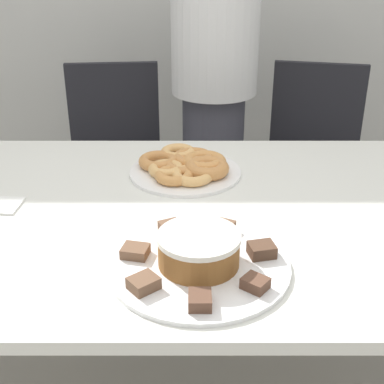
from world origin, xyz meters
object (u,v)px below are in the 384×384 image
Objects in this scene: plate_donuts at (186,172)px; office_chair_left at (118,178)px; office_chair_right at (312,178)px; person_standing at (215,80)px; frosted_cake at (200,249)px; plate_cake at (200,265)px.

office_chair_left is at bearing 114.93° from plate_donuts.
office_chair_right is at bearing 51.14° from plate_donuts.
person_standing is at bearing 80.93° from plate_donuts.
office_chair_right is 5.10× the size of frosted_cake.
office_chair_right is at bearing -5.13° from office_chair_left.
frosted_cake is (-0.08, -1.18, -0.06)m from person_standing.
plate_donuts is (-0.11, -0.69, -0.10)m from person_standing.
plate_donuts is at bearing 93.97° from frosted_cake.
office_chair_right is (0.85, -0.00, 0.00)m from office_chair_left.
office_chair_left is 2.29× the size of plate_cake.
frosted_cake is (-0.00, 0.00, 0.04)m from plate_cake.
person_standing is 1.81× the size of office_chair_right.
plate_cake is 0.49m from plate_donuts.
office_chair_right is 2.72× the size of plate_donuts.
office_chair_left and office_chair_right have the same top height.
office_chair_left is 1.00× the size of office_chair_right.
office_chair_left is at bearing -177.31° from person_standing.
person_standing is 0.61m from office_chair_right.
frosted_cake is (0.35, -1.17, 0.37)m from office_chair_left.
person_standing is 0.60m from office_chair_left.
person_standing is 1.19m from plate_cake.
plate_cake is at bearing -93.68° from person_standing.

